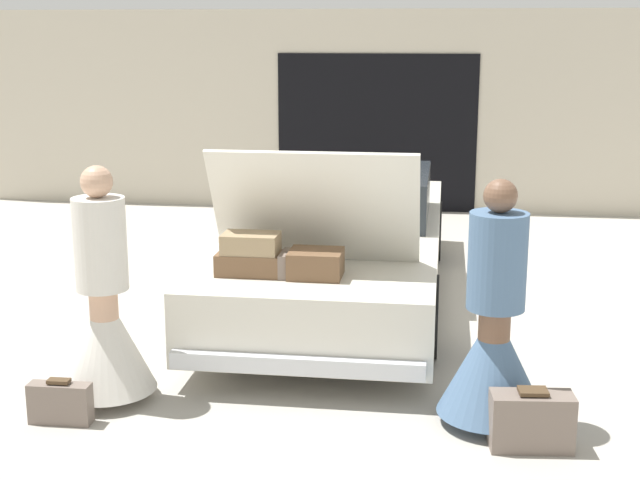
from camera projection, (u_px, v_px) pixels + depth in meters
ground_plane at (340, 296)px, 8.61m from camera, size 40.00×40.00×0.00m
garage_wall_back at (377, 112)px, 12.53m from camera, size 12.00×0.14×2.80m
car at (340, 241)px, 8.49m from camera, size 1.90×5.13×1.66m
person_left at (105, 320)px, 6.09m from camera, size 0.67×0.67×1.64m
person_right at (494, 341)px, 5.71m from camera, size 0.71×0.71×1.62m
suitcase_beside_left_person at (60, 403)px, 5.81m from camera, size 0.41×0.13×0.30m
suitcase_beside_right_person at (531, 421)px, 5.44m from camera, size 0.52×0.27×0.39m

